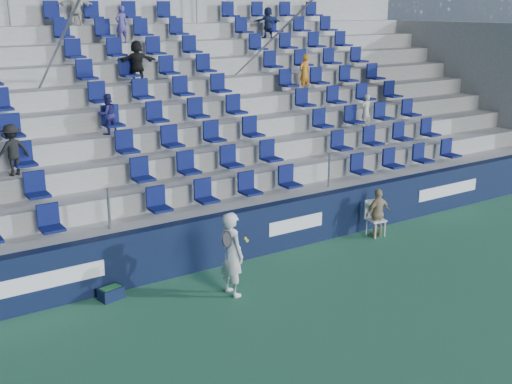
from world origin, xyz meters
TOP-DOWN VIEW (x-y plane):
  - ground at (0.00, 0.00)m, footprint 70.00×70.00m
  - sponsor_wall at (0.00, 3.15)m, footprint 24.00×0.32m
  - grandstand at (-0.01, 8.24)m, footprint 24.00×8.17m
  - tennis_player at (-1.18, 1.60)m, footprint 0.69×0.68m
  - line_judge_chair at (3.76, 2.65)m, footprint 0.47×0.48m
  - line_judge at (3.76, 2.50)m, footprint 0.76×0.34m
  - ball_bin at (-3.38, 2.75)m, footprint 0.53×0.40m

SIDE VIEW (x-z plane):
  - ground at x=0.00m, z-range 0.00..0.00m
  - ball_bin at x=-3.38m, z-range 0.01..0.28m
  - line_judge_chair at x=3.76m, z-range 0.07..1.01m
  - sponsor_wall at x=0.00m, z-range 0.00..1.20m
  - line_judge at x=3.76m, z-range 0.00..1.28m
  - tennis_player at x=-1.18m, z-range 0.00..1.79m
  - grandstand at x=-0.01m, z-range -1.18..5.45m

